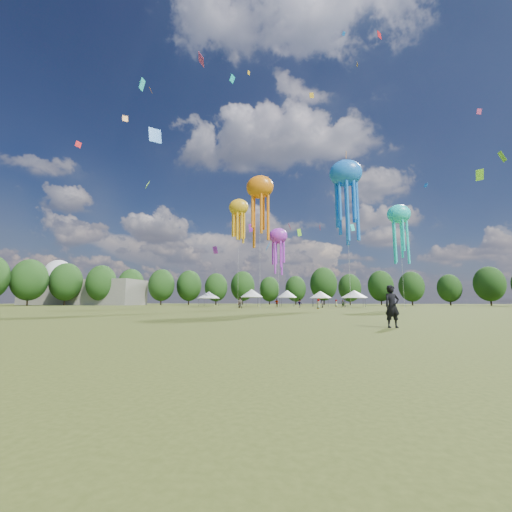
# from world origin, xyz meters

# --- Properties ---
(ground) EXTENTS (300.00, 300.00, 0.00)m
(ground) POSITION_xyz_m (0.00, 0.00, 0.00)
(ground) COLOR #384416
(ground) RESTS_ON ground
(observer_main) EXTENTS (0.83, 0.69, 1.95)m
(observer_main) POSITION_xyz_m (9.39, -2.02, 0.98)
(observer_main) COLOR black
(observer_main) RESTS_ON ground
(spectator_near) EXTENTS (0.98, 0.79, 1.92)m
(spectator_near) POSITION_xyz_m (-8.87, 37.42, 0.96)
(spectator_near) COLOR gray
(spectator_near) RESTS_ON ground
(spectators_far) EXTENTS (21.20, 24.53, 1.82)m
(spectators_far) POSITION_xyz_m (2.51, 47.58, 0.82)
(spectators_far) COLOR gray
(spectators_far) RESTS_ON ground
(festival_tents) EXTENTS (39.57, 10.64, 4.00)m
(festival_tents) POSITION_xyz_m (-4.04, 55.97, 2.84)
(festival_tents) COLOR #47474C
(festival_tents) RESTS_ON ground
(show_kites) EXTENTS (34.63, 23.46, 24.25)m
(show_kites) POSITION_xyz_m (1.84, 36.80, 17.51)
(show_kites) COLOR orange
(show_kites) RESTS_ON ground
(small_kites) EXTENTS (72.93, 60.06, 45.05)m
(small_kites) POSITION_xyz_m (-0.52, 43.08, 29.17)
(small_kites) COLOR orange
(small_kites) RESTS_ON ground
(treeline) EXTENTS (201.57, 95.24, 13.43)m
(treeline) POSITION_xyz_m (-3.87, 62.51, 6.54)
(treeline) COLOR #38281C
(treeline) RESTS_ON ground
(hangar) EXTENTS (40.00, 12.00, 8.00)m
(hangar) POSITION_xyz_m (-72.00, 72.00, 4.00)
(hangar) COLOR gray
(hangar) RESTS_ON ground
(radome) EXTENTS (9.00, 9.00, 16.00)m
(radome) POSITION_xyz_m (-88.00, 78.00, 9.99)
(radome) COLOR white
(radome) RESTS_ON ground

